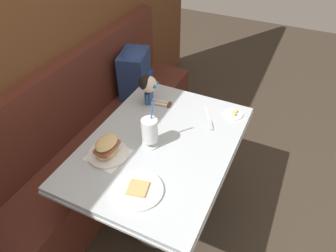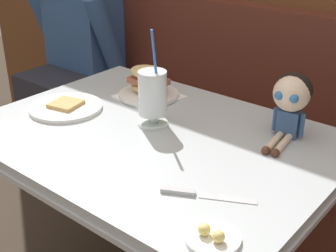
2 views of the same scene
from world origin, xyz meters
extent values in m
plane|color=#382D23|center=(0.00, 0.00, 0.00)|extent=(8.00, 8.00, 0.00)
cube|color=brown|center=(0.00, 1.05, 1.20)|extent=(4.40, 0.08, 2.40)
cube|color=#512319|center=(0.00, 0.77, 0.23)|extent=(2.60, 0.48, 0.45)
cube|color=#512319|center=(0.00, 0.96, 0.73)|extent=(2.60, 0.10, 0.55)
cube|color=#B2BCC1|center=(0.00, 0.18, 0.72)|extent=(1.10, 0.80, 0.03)
cube|color=#B7BABF|center=(0.00, 0.18, 0.70)|extent=(1.11, 0.81, 0.02)
cylinder|color=#A5A8AD|center=(0.00, 0.18, 0.37)|extent=(0.14, 0.14, 0.65)
cylinder|color=gray|center=(0.00, 0.18, 0.02)|extent=(0.48, 0.48, 0.04)
cylinder|color=white|center=(-0.36, 0.13, 0.75)|extent=(0.25, 0.25, 0.01)
cube|color=tan|center=(-0.36, 0.13, 0.76)|extent=(0.11, 0.11, 0.01)
cylinder|color=silver|center=(-0.04, 0.22, 0.74)|extent=(0.10, 0.10, 0.01)
cylinder|color=silver|center=(-0.04, 0.22, 0.77)|extent=(0.03, 0.03, 0.03)
cylinder|color=silver|center=(-0.04, 0.22, 0.85)|extent=(0.09, 0.09, 0.14)
cylinder|color=#ADE0A8|center=(-0.04, 0.22, 0.84)|extent=(0.08, 0.08, 0.11)
cylinder|color=blue|center=(-0.02, 0.22, 0.95)|extent=(0.01, 0.04, 0.22)
cube|color=white|center=(-0.21, 0.39, 0.74)|extent=(0.22, 0.22, 0.00)
cylinder|color=white|center=(-0.21, 0.39, 0.75)|extent=(0.22, 0.22, 0.01)
ellipsoid|color=tan|center=(-0.21, 0.39, 0.77)|extent=(0.15, 0.10, 0.04)
cube|color=#995138|center=(-0.21, 0.39, 0.80)|extent=(0.14, 0.09, 0.02)
ellipsoid|color=tan|center=(-0.21, 0.39, 0.83)|extent=(0.15, 0.10, 0.04)
cylinder|color=white|center=(0.43, -0.12, 0.74)|extent=(0.12, 0.12, 0.01)
sphere|color=#F4E07A|center=(0.41, -0.13, 0.76)|extent=(0.03, 0.03, 0.03)
sphere|color=#F4E07A|center=(0.44, -0.13, 0.76)|extent=(0.03, 0.03, 0.03)
cube|color=silver|center=(0.37, 0.03, 0.74)|extent=(0.13, 0.08, 0.00)
cube|color=#B2B5BA|center=(0.26, -0.03, 0.75)|extent=(0.08, 0.06, 0.01)
cube|color=#385689|center=(0.32, 0.43, 0.78)|extent=(0.07, 0.05, 0.08)
sphere|color=beige|center=(0.32, 0.43, 0.88)|extent=(0.11, 0.11, 0.11)
ellipsoid|color=black|center=(0.32, 0.44, 0.89)|extent=(0.13, 0.12, 0.10)
sphere|color=#2D6BB2|center=(0.31, 0.37, 0.88)|extent=(0.03, 0.03, 0.03)
sphere|color=#2D6BB2|center=(0.35, 0.38, 0.88)|extent=(0.03, 0.03, 0.03)
cylinder|color=beige|center=(0.32, 0.34, 0.75)|extent=(0.04, 0.12, 0.02)
cylinder|color=beige|center=(0.35, 0.35, 0.75)|extent=(0.04, 0.12, 0.02)
sphere|color=#4C2819|center=(0.33, 0.29, 0.75)|extent=(0.03, 0.03, 0.03)
sphere|color=#4C2819|center=(0.36, 0.29, 0.75)|extent=(0.03, 0.03, 0.03)
cylinder|color=#385689|center=(0.28, 0.42, 0.79)|extent=(0.02, 0.02, 0.07)
cylinder|color=#385689|center=(0.36, 0.43, 0.79)|extent=(0.02, 0.02, 0.07)
cube|color=navy|center=(0.75, 0.79, 0.64)|extent=(0.34, 0.27, 0.38)
cube|color=navy|center=(0.75, 0.67, 0.56)|extent=(0.22, 0.10, 0.17)
ellipsoid|color=navy|center=(0.75, 0.79, 0.82)|extent=(0.32, 0.25, 0.07)
camera|label=1|loc=(-1.16, -0.42, 1.96)|focal=33.42mm
camera|label=2|loc=(0.85, -0.78, 1.38)|focal=49.65mm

